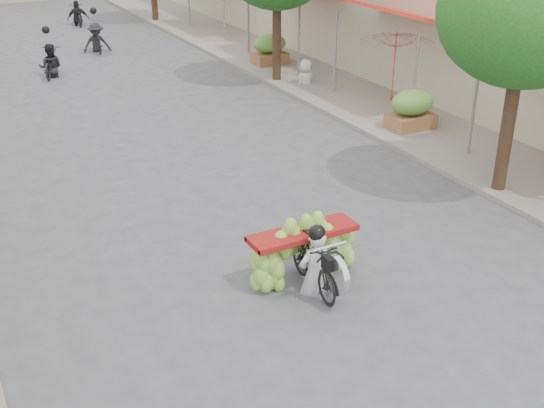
# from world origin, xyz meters

# --- Properties ---
(ground) EXTENTS (120.00, 120.00, 0.00)m
(ground) POSITION_xyz_m (0.00, 0.00, 0.00)
(ground) COLOR #515156
(ground) RESTS_ON ground
(sidewalk_right) EXTENTS (4.00, 60.00, 0.12)m
(sidewalk_right) POSITION_xyz_m (7.00, 15.00, 0.06)
(sidewalk_right) COLOR gray
(sidewalk_right) RESTS_ON ground
(street_tree_near) EXTENTS (3.40, 3.40, 5.25)m
(street_tree_near) POSITION_xyz_m (5.40, 4.00, 3.78)
(street_tree_near) COLOR #3A2719
(street_tree_near) RESTS_ON ground
(produce_crate_mid) EXTENTS (1.20, 0.88, 1.16)m
(produce_crate_mid) POSITION_xyz_m (6.20, 8.00, 0.71)
(produce_crate_mid) COLOR brown
(produce_crate_mid) RESTS_ON ground
(produce_crate_far) EXTENTS (1.20, 0.88, 1.16)m
(produce_crate_far) POSITION_xyz_m (6.20, 16.00, 0.71)
(produce_crate_far) COLOR brown
(produce_crate_far) RESTS_ON ground
(banana_motorbike) EXTENTS (2.20, 1.83, 2.03)m
(banana_motorbike) POSITION_xyz_m (-0.09, 2.75, 0.68)
(banana_motorbike) COLOR black
(banana_motorbike) RESTS_ON ground
(market_umbrella) EXTENTS (2.23, 2.23, 1.91)m
(market_umbrella) POSITION_xyz_m (6.18, 8.80, 2.56)
(market_umbrella) COLOR #AB2A16
(market_umbrella) RESTS_ON ground
(pedestrian) EXTENTS (0.85, 0.64, 1.53)m
(pedestrian) POSITION_xyz_m (6.02, 13.15, 0.89)
(pedestrian) COLOR silver
(pedestrian) RESTS_ON ground
(bg_motorbike_a) EXTENTS (1.18, 1.75, 1.95)m
(bg_motorbike_a) POSITION_xyz_m (-1.02, 18.31, 0.74)
(bg_motorbike_a) COLOR black
(bg_motorbike_a) RESTS_ON ground
(bg_motorbike_b) EXTENTS (1.10, 1.74, 1.95)m
(bg_motorbike_b) POSITION_xyz_m (1.33, 21.18, 0.84)
(bg_motorbike_b) COLOR black
(bg_motorbike_b) RESTS_ON ground
(bg_motorbike_c) EXTENTS (1.03, 1.63, 1.95)m
(bg_motorbike_c) POSITION_xyz_m (1.99, 26.90, 0.80)
(bg_motorbike_c) COLOR black
(bg_motorbike_c) RESTS_ON ground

